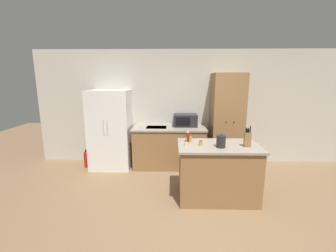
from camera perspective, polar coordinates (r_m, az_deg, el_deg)
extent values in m
plane|color=#846647|center=(3.50, 8.97, -22.07)|extent=(14.00, 14.00, 0.00)
cube|color=beige|center=(5.27, 6.13, 4.70)|extent=(7.20, 0.06, 2.60)
cube|color=white|center=(5.12, -14.29, -0.81)|extent=(0.87, 0.74, 1.72)
cylinder|color=silver|center=(4.75, -16.06, -0.19)|extent=(0.02, 0.02, 0.30)
cylinder|color=silver|center=(4.72, -15.13, -0.19)|extent=(0.02, 0.02, 0.30)
cube|color=olive|center=(5.07, 0.30, -5.51)|extent=(1.57, 0.67, 0.87)
cube|color=gray|center=(4.96, 0.30, -0.51)|extent=(1.61, 0.71, 0.03)
cube|color=#9EA0A3|center=(4.97, -2.95, -0.36)|extent=(0.44, 0.34, 0.01)
cube|color=olive|center=(5.10, 14.65, 1.17)|extent=(0.67, 0.60, 2.08)
sphere|color=black|center=(4.78, 14.57, 0.99)|extent=(0.02, 0.02, 0.02)
sphere|color=black|center=(4.82, 16.44, 0.97)|extent=(0.02, 0.02, 0.02)
cube|color=olive|center=(3.86, 12.42, -11.45)|extent=(1.24, 0.76, 0.88)
cube|color=gray|center=(3.70, 12.73, -4.95)|extent=(1.30, 0.82, 0.03)
cube|color=#232326|center=(5.07, 4.43, 1.49)|extent=(0.52, 0.37, 0.27)
cube|color=black|center=(4.88, 3.82, 1.10)|extent=(0.31, 0.01, 0.19)
cube|color=olive|center=(3.69, 19.51, -3.30)|extent=(0.10, 0.06, 0.23)
cylinder|color=black|center=(3.64, 19.20, -1.00)|extent=(0.02, 0.02, 0.08)
cylinder|color=black|center=(3.65, 19.44, -1.11)|extent=(0.02, 0.02, 0.06)
cylinder|color=black|center=(3.65, 19.67, -0.99)|extent=(0.02, 0.02, 0.08)
cylinder|color=black|center=(3.66, 19.88, -1.10)|extent=(0.02, 0.02, 0.06)
cylinder|color=black|center=(3.66, 20.19, -0.80)|extent=(0.02, 0.02, 0.10)
cylinder|color=gold|center=(3.60, 8.31, -4.41)|extent=(0.06, 0.06, 0.07)
cylinder|color=red|center=(3.59, 8.33, -3.77)|extent=(0.04, 0.04, 0.02)
cylinder|color=beige|center=(3.54, 4.52, -4.54)|extent=(0.05, 0.05, 0.07)
cylinder|color=red|center=(3.53, 4.53, -3.83)|extent=(0.03, 0.03, 0.02)
cylinder|color=orange|center=(3.75, 5.68, -3.30)|extent=(0.04, 0.04, 0.11)
cylinder|color=red|center=(3.74, 5.70, -2.27)|extent=(0.03, 0.03, 0.03)
cylinder|color=#563319|center=(3.79, 5.03, -2.87)|extent=(0.04, 0.04, 0.15)
cylinder|color=silver|center=(3.77, 5.05, -1.55)|extent=(0.03, 0.03, 0.03)
cylinder|color=#232326|center=(3.55, 13.31, -3.81)|extent=(0.14, 0.14, 0.19)
sphere|color=#262628|center=(3.52, 13.39, -2.12)|extent=(0.02, 0.02, 0.02)
cylinder|color=red|center=(5.42, -19.91, -8.03)|extent=(0.12, 0.12, 0.34)
cylinder|color=black|center=(5.35, -20.07, -5.99)|extent=(0.05, 0.05, 0.06)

